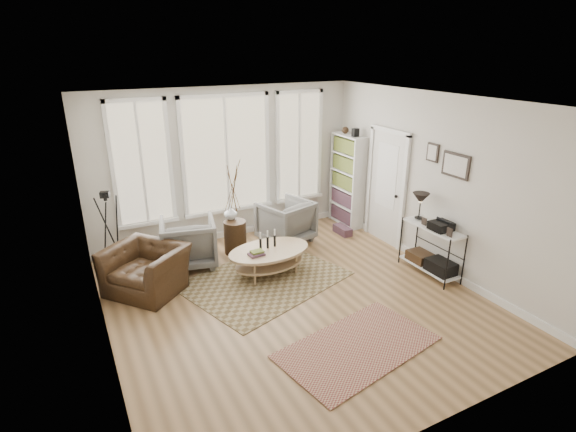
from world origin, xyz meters
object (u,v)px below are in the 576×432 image
low_shelf (431,245)px  coffee_table (269,255)px  side_table (234,210)px  armchair_right (286,221)px  armchair_left (189,242)px  bookcase (347,180)px  accent_chair (146,270)px

low_shelf → coffee_table: bearing=153.0°
side_table → armchair_right: bearing=2.1°
coffee_table → armchair_left: armchair_left is taller
armchair_right → bookcase: bearing=172.5°
armchair_right → coffee_table: bearing=35.1°
low_shelf → armchair_right: 2.74m
low_shelf → bookcase: bearing=88.7°
coffee_table → armchair_left: size_ratio=1.57×
armchair_right → accent_chair: size_ratio=0.82×
coffee_table → accent_chair: size_ratio=1.31×
low_shelf → side_table: side_table is taller
low_shelf → side_table: size_ratio=0.76×
bookcase → side_table: bookcase is taller
coffee_table → armchair_left: (-1.07, 0.95, 0.07)m
bookcase → low_shelf: (-0.06, -2.52, -0.44)m
coffee_table → accent_chair: bearing=168.8°
accent_chair → armchair_left: bearing=84.7°
bookcase → armchair_right: bearing=-171.3°
side_table → accent_chair: bearing=-158.9°
coffee_table → armchair_left: 1.44m
coffee_table → side_table: 1.16m
armchair_left → side_table: (0.88, 0.08, 0.40)m
armchair_left → side_table: side_table is taller
coffee_table → side_table: (-0.19, 1.04, 0.48)m
low_shelf → coffee_table: (-2.37, 1.21, -0.17)m
bookcase → armchair_left: (-3.50, -0.36, -0.54)m
armchair_left → armchair_right: bearing=-163.6°
bookcase → coffee_table: (-2.43, -1.31, -0.61)m
bookcase → low_shelf: size_ratio=1.58×
armchair_right → accent_chair: (-2.76, -0.70, -0.05)m
low_shelf → armchair_right: size_ratio=1.45×
bookcase → low_shelf: bookcase is taller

